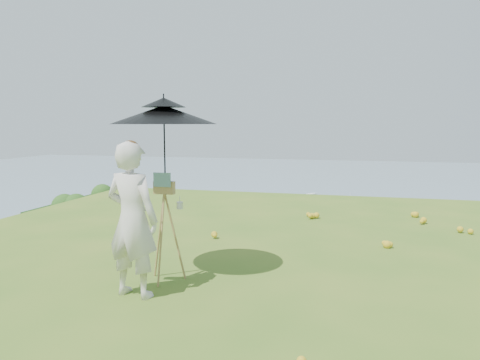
% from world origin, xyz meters
% --- Properties ---
extents(ground, '(14.00, 14.00, 0.00)m').
position_xyz_m(ground, '(0.00, 0.00, 0.00)').
color(ground, '#457320').
rests_on(ground, ground).
extents(shoreline_tier, '(170.00, 28.00, 8.00)m').
position_xyz_m(shoreline_tier, '(0.00, 75.00, -36.00)').
color(shoreline_tier, '#6A6255').
rests_on(shoreline_tier, bay_water).
extents(bay_water, '(700.00, 700.00, 0.00)m').
position_xyz_m(bay_water, '(0.00, 240.00, -34.00)').
color(bay_water, '#6E8E9D').
rests_on(bay_water, ground).
extents(peninsula, '(90.00, 60.00, 12.00)m').
position_xyz_m(peninsula, '(-75.00, 155.00, -29.00)').
color(peninsula, '#12330E').
rests_on(peninsula, bay_water).
extents(slope_trees, '(110.00, 50.00, 6.00)m').
position_xyz_m(slope_trees, '(0.00, 35.00, -15.00)').
color(slope_trees, '#254F17').
rests_on(slope_trees, forest_slope).
extents(harbor_town, '(110.00, 22.00, 5.00)m').
position_xyz_m(harbor_town, '(0.00, 75.00, -29.50)').
color(harbor_town, beige).
rests_on(harbor_town, shoreline_tier).
extents(moored_boats, '(140.00, 140.00, 0.70)m').
position_xyz_m(moored_boats, '(-12.50, 161.00, -33.65)').
color(moored_boats, white).
rests_on(moored_boats, bay_water).
extents(wildflowers, '(10.00, 10.50, 0.12)m').
position_xyz_m(wildflowers, '(0.00, 0.25, 0.06)').
color(wildflowers, gold).
rests_on(wildflowers, ground).
extents(painter, '(0.73, 0.54, 1.84)m').
position_xyz_m(painter, '(-2.10, -1.57, 0.92)').
color(painter, silver).
rests_on(painter, ground).
extents(field_easel, '(0.55, 0.55, 1.42)m').
position_xyz_m(field_easel, '(-1.96, -0.98, 0.71)').
color(field_easel, olive).
rests_on(field_easel, ground).
extents(sun_umbrella, '(1.43, 1.43, 1.24)m').
position_xyz_m(sun_umbrella, '(-1.95, -0.95, 1.79)').
color(sun_umbrella, black).
rests_on(sun_umbrella, field_easel).
extents(painter_cap, '(0.22, 0.26, 0.10)m').
position_xyz_m(painter_cap, '(-2.10, -1.57, 1.78)').
color(painter_cap, '#C46B6C').
rests_on(painter_cap, painter).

